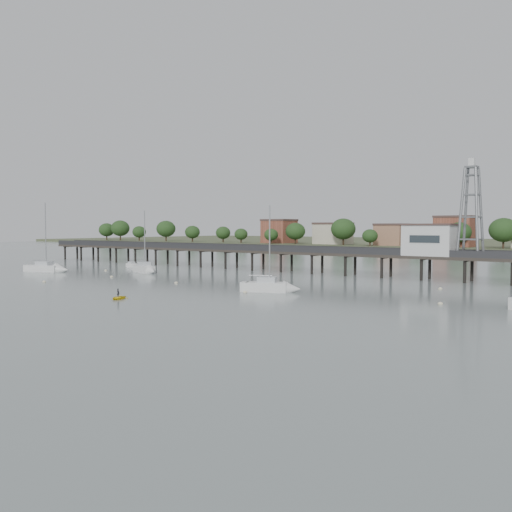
{
  "coord_description": "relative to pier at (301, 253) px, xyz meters",
  "views": [
    {
      "loc": [
        58.42,
        -32.27,
        8.87
      ],
      "look_at": [
        2.63,
        42.0,
        4.0
      ],
      "focal_mm": 40.0,
      "sensor_mm": 36.0,
      "label": 1
    }
  ],
  "objects": [
    {
      "name": "dinghy_occupant",
      "position": [
        3.58,
        -47.22,
        -3.79
      ],
      "size": [
        0.42,
        1.06,
        0.25
      ],
      "primitive_type": "imported",
      "rotation": [
        0.0,
        0.0,
        3.18
      ],
      "color": "black",
      "rests_on": "ground"
    },
    {
      "name": "pier_building",
      "position": [
        25.0,
        0.0,
        2.87
      ],
      "size": [
        8.4,
        5.4,
        5.3
      ],
      "color": "silver",
      "rests_on": "ground"
    },
    {
      "name": "lattice_tower",
      "position": [
        31.5,
        0.0,
        7.31
      ],
      "size": [
        3.2,
        3.2,
        15.5
      ],
      "color": "slate",
      "rests_on": "ground"
    },
    {
      "name": "ground_plane",
      "position": [
        0.0,
        -60.0,
        -3.79
      ],
      "size": [
        500.0,
        500.0,
        0.0
      ],
      "primitive_type": "plane",
      "color": "gray",
      "rests_on": "ground"
    },
    {
      "name": "mooring_buoys",
      "position": [
        -0.12,
        -27.52,
        -3.71
      ],
      "size": [
        70.19,
        28.21,
        0.39
      ],
      "color": "#FAEEC2",
      "rests_on": "ground"
    },
    {
      "name": "white_tender",
      "position": [
        -36.19,
        -10.31,
        -3.37
      ],
      "size": [
        3.58,
        1.62,
        1.37
      ],
      "rotation": [
        0.0,
        0.0,
        -0.04
      ],
      "color": "white",
      "rests_on": "ground"
    },
    {
      "name": "yellow_dinghy",
      "position": [
        3.58,
        -47.22,
        -3.79
      ],
      "size": [
        1.93,
        1.22,
        2.61
      ],
      "primitive_type": "imported",
      "rotation": [
        0.0,
        0.0,
        0.4
      ],
      "color": "yellow",
      "rests_on": "ground"
    },
    {
      "name": "sailboat_c",
      "position": [
        14.56,
        -29.66,
        -3.15
      ],
      "size": [
        7.58,
        5.1,
        12.27
      ],
      "rotation": [
        0.0,
        0.0,
        0.44
      ],
      "color": "white",
      "rests_on": "ground"
    },
    {
      "name": "pier",
      "position": [
        0.0,
        0.0,
        0.0
      ],
      "size": [
        150.0,
        5.0,
        5.5
      ],
      "color": "#2D2823",
      "rests_on": "ground"
    },
    {
      "name": "sailboat_a",
      "position": [
        -39.77,
        -28.06,
        -3.16
      ],
      "size": [
        8.97,
        5.17,
        14.21
      ],
      "rotation": [
        0.0,
        0.0,
        0.33
      ],
      "color": "white",
      "rests_on": "ground"
    },
    {
      "name": "sailboat_b",
      "position": [
        -23.02,
        -18.51,
        -3.15
      ],
      "size": [
        7.8,
        4.56,
        12.46
      ],
      "rotation": [
        0.0,
        0.0,
        -0.34
      ],
      "color": "white",
      "rests_on": "ground"
    }
  ]
}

